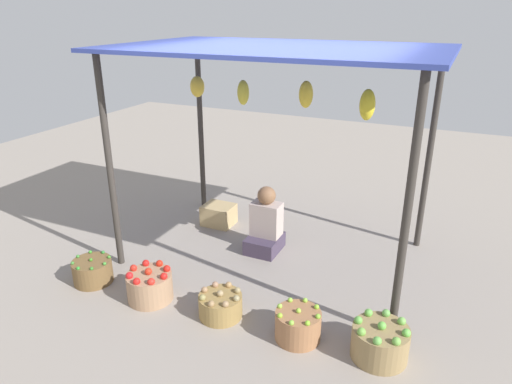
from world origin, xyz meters
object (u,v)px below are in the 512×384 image
at_px(basket_green_chilies, 93,271).
at_px(basket_green_apples, 380,342).
at_px(wooden_crate_near_vendor, 219,215).
at_px(basket_red_tomatoes, 150,286).
at_px(vendor_person, 266,226).
at_px(basket_potatoes, 220,305).
at_px(basket_limes, 298,325).

height_order(basket_green_chilies, basket_green_apples, basket_green_apples).
bearing_deg(wooden_crate_near_vendor, basket_green_apples, -34.51).
height_order(basket_red_tomatoes, basket_green_apples, basket_red_tomatoes).
bearing_deg(vendor_person, basket_potatoes, -84.50).
height_order(basket_limes, wooden_crate_near_vendor, basket_limes).
bearing_deg(basket_green_apples, basket_red_tomatoes, -177.06).
relative_size(basket_red_tomatoes, wooden_crate_near_vendor, 1.13).
distance_m(vendor_person, basket_green_apples, 2.01).
xyz_separation_m(vendor_person, basket_green_chilies, (-1.35, -1.37, -0.18)).
bearing_deg(basket_green_apples, wooden_crate_near_vendor, 145.49).
distance_m(basket_red_tomatoes, wooden_crate_near_vendor, 1.76).
distance_m(basket_green_chilies, wooden_crate_near_vendor, 1.82).
bearing_deg(wooden_crate_near_vendor, basket_limes, -44.88).
bearing_deg(basket_green_apples, basket_potatoes, -177.60).
relative_size(basket_green_chilies, basket_red_tomatoes, 0.91).
xyz_separation_m(basket_potatoes, basket_limes, (0.75, -0.00, 0.02)).
relative_size(basket_red_tomatoes, basket_potatoes, 1.09).
height_order(vendor_person, wooden_crate_near_vendor, vendor_person).
xyz_separation_m(vendor_person, wooden_crate_near_vendor, (-0.83, 0.37, -0.17)).
bearing_deg(basket_limes, wooden_crate_near_vendor, 135.12).
height_order(basket_potatoes, basket_limes, basket_limes).
height_order(basket_green_chilies, wooden_crate_near_vendor, basket_green_chilies).
height_order(basket_potatoes, basket_green_apples, basket_green_apples).
relative_size(vendor_person, wooden_crate_near_vendor, 2.01).
distance_m(basket_red_tomatoes, basket_limes, 1.50).
bearing_deg(basket_limes, basket_potatoes, 179.99).
height_order(basket_green_chilies, basket_limes, basket_limes).
bearing_deg(vendor_person, basket_green_apples, -39.14).
relative_size(basket_potatoes, basket_green_apples, 0.88).
relative_size(vendor_person, basket_green_chilies, 1.96).
bearing_deg(wooden_crate_near_vendor, basket_green_chilies, -106.56).
bearing_deg(vendor_person, basket_red_tomatoes, -114.25).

